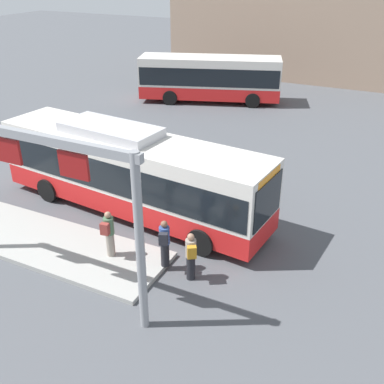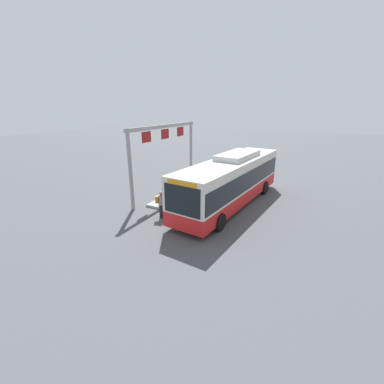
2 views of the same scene
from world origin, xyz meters
name	(u,v)px [view 1 (image 1 of 2)]	position (x,y,z in m)	size (l,w,h in m)	color
ground_plane	(133,210)	(0.00, 0.00, 0.00)	(120.00, 120.00, 0.00)	#4C4F54
platform_curb	(37,239)	(-1.90, -3.46, 0.08)	(10.00, 2.80, 0.16)	#9E9E99
bus_main	(130,169)	(-0.01, 0.00, 1.81)	(11.63, 3.62, 3.46)	red
bus_background_left	(210,76)	(-3.68, 15.80, 1.78)	(9.98, 5.52, 3.10)	red
person_boarding	(191,256)	(4.07, -2.96, 0.89)	(0.54, 0.60, 1.67)	black
person_waiting_near	(165,243)	(3.10, -2.89, 1.05)	(0.48, 0.60, 1.67)	black
person_waiting_mid	(109,233)	(1.18, -3.19, 1.05)	(0.38, 0.56, 1.67)	gray
platform_sign_gantry	(13,177)	(-0.24, -5.35, 3.71)	(8.51, 0.24, 5.20)	gray
station_building	(337,27)	(2.58, 27.61, 4.06)	(27.18, 8.00, 8.13)	gray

